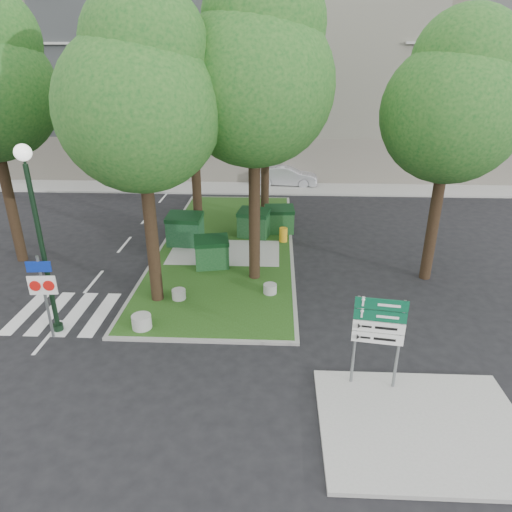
# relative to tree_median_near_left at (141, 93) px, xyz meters

# --- Properties ---
(ground) EXTENTS (120.00, 120.00, 0.00)m
(ground) POSITION_rel_tree_median_near_left_xyz_m (1.41, -2.56, -7.32)
(ground) COLOR black
(ground) RESTS_ON ground
(median_island) EXTENTS (6.00, 16.00, 0.12)m
(median_island) POSITION_rel_tree_median_near_left_xyz_m (1.91, 5.44, -7.26)
(median_island) COLOR #234413
(median_island) RESTS_ON ground
(median_kerb) EXTENTS (6.30, 16.30, 0.10)m
(median_kerb) POSITION_rel_tree_median_near_left_xyz_m (1.91, 5.44, -7.27)
(median_kerb) COLOR gray
(median_kerb) RESTS_ON ground
(sidewalk_corner) EXTENTS (5.00, 4.00, 0.12)m
(sidewalk_corner) POSITION_rel_tree_median_near_left_xyz_m (7.91, -6.06, -7.26)
(sidewalk_corner) COLOR #999993
(sidewalk_corner) RESTS_ON ground
(building_sidewalk) EXTENTS (42.00, 3.00, 0.12)m
(building_sidewalk) POSITION_rel_tree_median_near_left_xyz_m (1.41, 15.94, -7.26)
(building_sidewalk) COLOR #999993
(building_sidewalk) RESTS_ON ground
(zebra_crossing) EXTENTS (5.00, 3.00, 0.01)m
(zebra_crossing) POSITION_rel_tree_median_near_left_xyz_m (-2.34, -1.06, -7.31)
(zebra_crossing) COLOR silver
(zebra_crossing) RESTS_ON ground
(apartment_building) EXTENTS (41.00, 12.00, 16.00)m
(apartment_building) POSITION_rel_tree_median_near_left_xyz_m (1.41, 23.44, 0.68)
(apartment_building) COLOR tan
(apartment_building) RESTS_ON ground
(tree_median_near_left) EXTENTS (5.20, 5.20, 10.53)m
(tree_median_near_left) POSITION_rel_tree_median_near_left_xyz_m (0.00, 0.00, 0.00)
(tree_median_near_left) COLOR black
(tree_median_near_left) RESTS_ON ground
(tree_median_near_right) EXTENTS (5.60, 5.60, 11.46)m
(tree_median_near_right) POSITION_rel_tree_median_near_left_xyz_m (3.50, 2.00, 0.67)
(tree_median_near_right) COLOR black
(tree_median_near_right) RESTS_ON ground
(tree_median_mid) EXTENTS (4.80, 4.80, 9.99)m
(tree_median_mid) POSITION_rel_tree_median_near_left_xyz_m (0.50, 6.50, -0.34)
(tree_median_mid) COLOR black
(tree_median_mid) RESTS_ON ground
(tree_median_far) EXTENTS (5.80, 5.80, 11.93)m
(tree_median_far) POSITION_rel_tree_median_near_left_xyz_m (3.70, 9.50, 1.00)
(tree_median_far) COLOR black
(tree_median_far) RESTS_ON ground
(tree_street_right) EXTENTS (5.00, 5.00, 10.06)m
(tree_street_right) POSITION_rel_tree_median_near_left_xyz_m (10.50, 2.50, -0.33)
(tree_street_right) COLOR black
(tree_street_right) RESTS_ON ground
(dumpster_a) EXTENTS (1.74, 1.28, 1.53)m
(dumpster_a) POSITION_rel_tree_median_near_left_xyz_m (-0.05, 5.35, -6.46)
(dumpster_a) COLOR #103B1C
(dumpster_a) RESTS_ON median_island
(dumpster_b) EXTENTS (1.60, 1.26, 1.33)m
(dumpster_b) POSITION_rel_tree_median_near_left_xyz_m (1.55, 2.88, -6.56)
(dumpster_b) COLOR #113C18
(dumpster_b) RESTS_ON median_island
(dumpster_c) EXTENTS (1.71, 1.38, 1.41)m
(dumpster_c) POSITION_rel_tree_median_near_left_xyz_m (3.15, 6.57, -6.52)
(dumpster_c) COLOR #103716
(dumpster_c) RESTS_ON median_island
(dumpster_d) EXTENTS (1.54, 1.14, 1.36)m
(dumpster_d) POSITION_rel_tree_median_near_left_xyz_m (4.41, 7.26, -6.54)
(dumpster_d) COLOR #154419
(dumpster_d) RESTS_ON median_island
(bollard_left) EXTENTS (0.64, 0.64, 0.46)m
(bollard_left) POSITION_rel_tree_median_near_left_xyz_m (-0.12, -2.06, -6.97)
(bollard_left) COLOR #9D9E99
(bollard_left) RESTS_ON median_island
(bollard_right) EXTENTS (0.50, 0.50, 0.36)m
(bollard_right) POSITION_rel_tree_median_near_left_xyz_m (4.07, 0.57, -7.02)
(bollard_right) COLOR gray
(bollard_right) RESTS_ON median_island
(bollard_mid) EXTENTS (0.51, 0.51, 0.36)m
(bollard_mid) POSITION_rel_tree_median_near_left_xyz_m (0.70, -0.03, -7.02)
(bollard_mid) COLOR #A6A6A1
(bollard_mid) RESTS_ON median_island
(litter_bin) EXTENTS (0.39, 0.39, 0.69)m
(litter_bin) POSITION_rel_tree_median_near_left_xyz_m (4.61, 5.92, -6.85)
(litter_bin) COLOR gold
(litter_bin) RESTS_ON median_island
(street_lamp) EXTENTS (0.49, 0.49, 6.12)m
(street_lamp) POSITION_rel_tree_median_near_left_xyz_m (-2.93, -2.14, -3.47)
(street_lamp) COLOR black
(street_lamp) RESTS_ON ground
(traffic_sign_pole) EXTENTS (0.86, 0.12, 2.86)m
(traffic_sign_pole) POSITION_rel_tree_median_near_left_xyz_m (-2.92, -2.54, -5.48)
(traffic_sign_pole) COLOR slate
(traffic_sign_pole) RESTS_ON ground
(directional_sign) EXTENTS (1.32, 0.26, 2.65)m
(directional_sign) POSITION_rel_tree_median_near_left_xyz_m (6.95, -4.56, -5.44)
(directional_sign) COLOR slate
(directional_sign) RESTS_ON sidewalk_corner
(car_white) EXTENTS (4.05, 1.90, 1.34)m
(car_white) POSITION_rel_tree_median_near_left_xyz_m (-4.58, 16.94, -6.65)
(car_white) COLOR white
(car_white) RESTS_ON ground
(car_silver) EXTENTS (4.44, 1.87, 1.43)m
(car_silver) POSITION_rel_tree_median_near_left_xyz_m (4.91, 16.94, -6.60)
(car_silver) COLOR #A8A9B0
(car_silver) RESTS_ON ground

